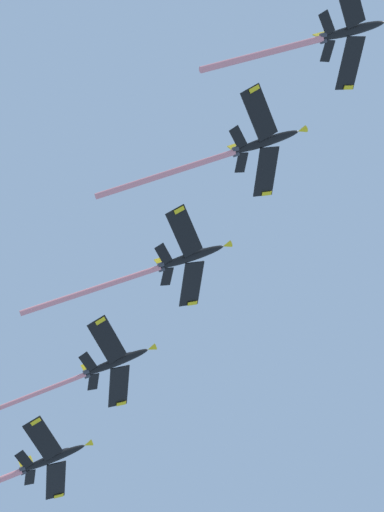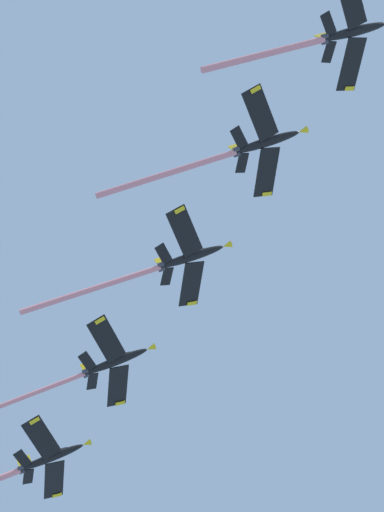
{
  "view_description": "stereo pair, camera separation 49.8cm",
  "coord_description": "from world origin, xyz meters",
  "px_view_note": "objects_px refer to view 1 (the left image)",
  "views": [
    {
      "loc": [
        1.17,
        -24.82,
        1.91
      ],
      "look_at": [
        -53.38,
        17.97,
        117.29
      ],
      "focal_mm": 55.02,
      "sensor_mm": 36.0,
      "label": 1
    },
    {
      "loc": [
        0.86,
        -25.21,
        1.91
      ],
      "look_at": [
        -53.38,
        17.97,
        117.29
      ],
      "focal_mm": 55.02,
      "sensor_mm": 36.0,
      "label": 2
    }
  ],
  "objects_px": {
    "jet_fourth": "(96,370)",
    "jet_fifth": "(20,471)",
    "jet_lead": "(324,38)",
    "jet_third": "(162,267)",
    "jet_second": "(235,152)"
  },
  "relations": [
    {
      "from": "jet_lead",
      "to": "jet_third",
      "type": "height_order",
      "value": "jet_lead"
    },
    {
      "from": "jet_second",
      "to": "jet_fifth",
      "type": "bearing_deg",
      "value": 176.8
    },
    {
      "from": "jet_fourth",
      "to": "jet_lead",
      "type": "bearing_deg",
      "value": -2.82
    },
    {
      "from": "jet_lead",
      "to": "jet_third",
      "type": "relative_size",
      "value": 0.93
    },
    {
      "from": "jet_fourth",
      "to": "jet_fifth",
      "type": "xyz_separation_m",
      "value": [
        -22.41,
        -0.17,
        -7.09
      ]
    },
    {
      "from": "jet_lead",
      "to": "jet_fifth",
      "type": "bearing_deg",
      "value": 178.0
    },
    {
      "from": "jet_fifth",
      "to": "jet_second",
      "type": "bearing_deg",
      "value": -3.2
    },
    {
      "from": "jet_lead",
      "to": "jet_second",
      "type": "relative_size",
      "value": 0.92
    },
    {
      "from": "jet_third",
      "to": "jet_fourth",
      "type": "height_order",
      "value": "jet_third"
    },
    {
      "from": "jet_third",
      "to": "jet_fourth",
      "type": "bearing_deg",
      "value": 174.72
    },
    {
      "from": "jet_third",
      "to": "jet_fifth",
      "type": "height_order",
      "value": "jet_third"
    },
    {
      "from": "jet_lead",
      "to": "jet_second",
      "type": "height_order",
      "value": "jet_lead"
    },
    {
      "from": "jet_second",
      "to": "jet_third",
      "type": "relative_size",
      "value": 1.01
    },
    {
      "from": "jet_lead",
      "to": "jet_fourth",
      "type": "relative_size",
      "value": 0.99
    },
    {
      "from": "jet_second",
      "to": "jet_third",
      "type": "height_order",
      "value": "jet_second"
    }
  ]
}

